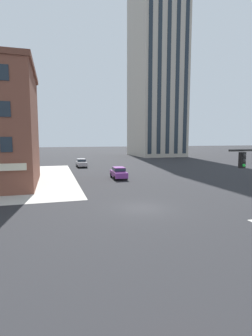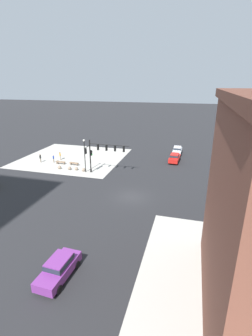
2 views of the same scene
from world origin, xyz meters
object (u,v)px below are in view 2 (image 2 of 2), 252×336
at_px(traffic_signal_main, 100,152).
at_px(bench_near_signal, 74,163).
at_px(bollard_sphere_curb_c, 69,168).
at_px(bollard_sphere_curb_a, 84,170).
at_px(bollard_sphere_curb_b, 76,169).
at_px(pedestrian_at_curb, 53,158).
at_px(street_lamp_corner_near, 85,152).
at_px(car_main_southbound_near, 177,150).
at_px(bollard_sphere_curb_d, 59,167).
at_px(car_cross_eastbound, 59,267).
at_px(pedestrian_walking_east, 40,158).
at_px(bench_mid_block, 61,162).
at_px(car_main_southbound_far, 175,158).
at_px(pedestrian_near_bench, 60,155).

relative_size(traffic_signal_main, bench_near_signal, 3.79).
bearing_deg(bollard_sphere_curb_c, bollard_sphere_curb_a, 178.64).
relative_size(bollard_sphere_curb_b, pedestrian_at_curb, 0.40).
distance_m(bollard_sphere_curb_b, street_lamp_corner_near, 3.85).
xyz_separation_m(pedestrian_at_curb, car_main_southbound_near, (-22.64, -12.12, 0.05)).
bearing_deg(bollard_sphere_curb_a, bench_near_signal, -40.10).
bearing_deg(bollard_sphere_curb_d, street_lamp_corner_near, 177.52).
bearing_deg(car_main_southbound_near, bench_near_signal, 34.92).
distance_m(bollard_sphere_curb_a, car_cross_eastbound, 24.61).
bearing_deg(pedestrian_at_curb, bollard_sphere_curb_a, 158.04).
relative_size(bollard_sphere_curb_d, street_lamp_corner_near, 0.11).
bearing_deg(bollard_sphere_curb_d, pedestrian_walking_east, -24.22).
relative_size(bollard_sphere_curb_c, pedestrian_at_curb, 0.40).
xyz_separation_m(bench_mid_block, pedestrian_at_curb, (1.83, -0.57, 0.54)).
relative_size(bollard_sphere_curb_c, car_cross_eastbound, 0.14).
bearing_deg(street_lamp_corner_near, bollard_sphere_curb_d, -2.48).
distance_m(bollard_sphere_curb_b, bench_mid_block, 4.95).
distance_m(bollard_sphere_curb_d, car_main_southbound_far, 21.72).
distance_m(bench_near_signal, pedestrian_near_bench, 4.87).
xyz_separation_m(bollard_sphere_curb_d, car_cross_eastbound, (-13.22, 23.09, 0.61)).
bearing_deg(bench_near_signal, bench_mid_block, 1.76).
bearing_deg(street_lamp_corner_near, bollard_sphere_curb_a, -23.20).
distance_m(bench_mid_block, street_lamp_corner_near, 7.65).
bearing_deg(bollard_sphere_curb_b, bollard_sphere_curb_a, 171.77).
bearing_deg(bench_mid_block, street_lamp_corner_near, 156.64).
bearing_deg(car_main_southbound_near, pedestrian_walking_east, 26.94).
relative_size(bench_mid_block, car_cross_eastbound, 0.41).
height_order(pedestrian_walking_east, car_main_southbound_far, car_main_southbound_far).
height_order(bollard_sphere_curb_a, bollard_sphere_curb_d, same).
bearing_deg(bollard_sphere_curb_d, bollard_sphere_curb_a, 179.85).
bearing_deg(car_main_southbound_far, street_lamp_corner_near, 34.13).
distance_m(bollard_sphere_curb_c, car_main_southbound_near, 23.29).
bearing_deg(pedestrian_walking_east, pedestrian_at_curb, -165.51).
height_order(bench_mid_block, pedestrian_near_bench, pedestrian_near_bench).
bearing_deg(bench_mid_block, car_main_southbound_far, -161.39).
height_order(bollard_sphere_curb_a, bollard_sphere_curb_c, same).
bearing_deg(street_lamp_corner_near, bollard_sphere_curb_c, -4.90).
height_order(bollard_sphere_curb_c, bench_near_signal, bollard_sphere_curb_c).
bearing_deg(car_main_southbound_near, bollard_sphere_curb_c, 40.61).
relative_size(traffic_signal_main, bench_mid_block, 3.82).
relative_size(pedestrian_walking_east, car_cross_eastbound, 0.37).
distance_m(bollard_sphere_curb_d, street_lamp_corner_near, 6.14).
height_order(traffic_signal_main, bench_near_signal, traffic_signal_main).
height_order(traffic_signal_main, bollard_sphere_curb_b, traffic_signal_main).
bearing_deg(pedestrian_near_bench, bollard_sphere_curb_d, 117.99).
xyz_separation_m(bollard_sphere_curb_d, pedestrian_walking_east, (5.47, -2.46, 0.63)).
bearing_deg(pedestrian_at_curb, street_lamp_corner_near, 157.96).
distance_m(bench_near_signal, pedestrian_walking_east, 7.07).
bearing_deg(pedestrian_at_curb, bollard_sphere_curb_d, 134.21).
bearing_deg(bench_near_signal, pedestrian_walking_east, 1.22).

